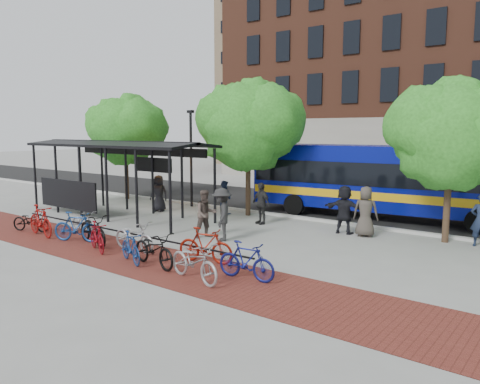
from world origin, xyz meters
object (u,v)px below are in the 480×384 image
Objects in this scene: tree_a at (127,127)px; bike_5 at (97,237)px; bus at (386,177)px; bike_8 at (154,249)px; tree_b at (250,122)px; pedestrian_9 at (222,214)px; bike_6 at (134,236)px; bike_3 at (76,227)px; bike_7 at (131,247)px; pedestrian_5 at (344,210)px; pedestrian_6 at (366,212)px; pedestrian_2 at (224,197)px; bike_11 at (246,261)px; pedestrian_0 at (159,193)px; bike_4 at (93,229)px; pedestrian_4 at (261,203)px; pedestrian_8 at (206,214)px; bus_shelter at (115,153)px; bike_1 at (40,221)px; lamp_post_left at (191,155)px; tree_c at (454,131)px; bike_9 at (205,245)px; bike_0 at (31,221)px; bike_10 at (194,261)px; bike_2 at (84,222)px.

tree_a is 3.69× the size of bike_5.
bus reaches higher than bike_8.
tree_b is 3.27× the size of pedestrian_9.
pedestrian_9 reaches higher than bike_6.
bike_7 is (3.75, -0.58, -0.07)m from bike_3.
pedestrian_6 is at bearing 176.13° from pedestrian_5.
bike_6 is 1.21× the size of pedestrian_2.
bike_11 is 0.97× the size of pedestrian_0.
pedestrian_0 reaches higher than bike_3.
pedestrian_5 reaches higher than bike_5.
pedestrian_4 is (2.62, 6.75, 0.34)m from bike_4.
pedestrian_8 is (1.45, -4.85, -3.54)m from tree_b.
bus_shelter is 11.95m from pedestrian_6.
bike_1 is at bearing 75.39° from bike_3.
bike_7 is 3.92m from bike_11.
bike_11 is (9.80, -8.24, -2.21)m from lamp_post_left.
bike_8 is (11.75, -8.66, -3.70)m from tree_a.
bus_shelter is 6.06m from bike_3.
pedestrian_6 is (5.33, 6.88, 0.45)m from bike_6.
tree_b is 3.64× the size of bike_11.
pedestrian_2 is (-10.20, -0.51, -3.23)m from tree_c.
pedestrian_4 is at bearing 27.53° from bike_11.
bus_shelter is 6.64m from tree_b.
tree_b is 6.45m from pedestrian_5.
pedestrian_4 reaches higher than bike_4.
bike_3 is 0.95× the size of pedestrian_6.
bike_9 is at bearing -27.97° from bike_8.
bike_0 is at bearing 106.45° from bike_4.
pedestrian_0 is (-6.21, 6.94, 0.43)m from bike_7.
lamp_post_left reaches higher than pedestrian_9.
bike_3 is 6.55m from bike_10.
bike_5 is (0.89, -0.47, -0.06)m from bike_4.
bus is at bearing -3.94° from bike_5.
tree_a is 3.20× the size of pedestrian_5.
tree_b is 9.89m from bike_8.
pedestrian_8 is at bearing -122.28° from bus.
pedestrian_8 is at bearing -76.36° from pedestrian_4.
bus is at bearing -55.94° from bike_3.
bus_shelter is at bearing 59.23° from bike_6.
pedestrian_9 is at bearing 130.94° from pedestrian_2.
bike_8 is (6.84, -8.91, -2.21)m from lamp_post_left.
bike_2 is 0.99× the size of bike_11.
bike_8 is at bearing -111.01° from bike_6.
pedestrian_4 reaches higher than bike_7.
bus reaches higher than pedestrian_8.
bike_1 is 7.11m from pedestrian_9.
bike_2 is 0.91× the size of pedestrian_5.
pedestrian_9 is (3.26, 3.29, 0.42)m from bike_4.
bike_6 is 8.72m from pedestrian_6.
bike_8 is (2.74, -8.66, -3.92)m from tree_b.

